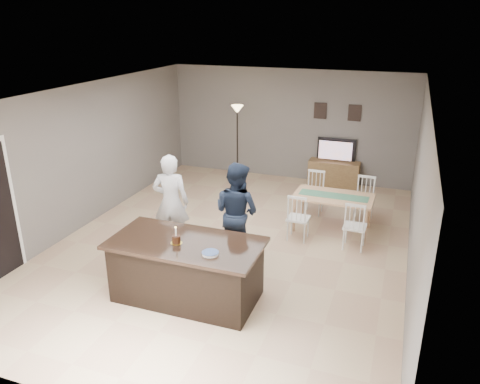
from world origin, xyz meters
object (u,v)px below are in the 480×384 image
(man, at_px, (237,212))
(birthday_cake, at_px, (176,239))
(television, at_px, (336,150))
(plate_stack, at_px, (210,253))
(kitchen_island, at_px, (187,270))
(floor_lamp, at_px, (237,123))
(woman, at_px, (171,202))
(tv_console, at_px, (334,173))
(dining_table, at_px, (333,202))

(man, height_order, birthday_cake, man)
(man, bearing_deg, television, -84.48)
(plate_stack, bearing_deg, man, 97.61)
(birthday_cake, bearing_deg, kitchen_island, 39.31)
(birthday_cake, bearing_deg, television, 77.20)
(plate_stack, height_order, floor_lamp, floor_lamp)
(woman, distance_m, man, 1.21)
(kitchen_island, height_order, tv_console, kitchen_island)
(plate_stack, bearing_deg, floor_lamp, 106.36)
(kitchen_island, height_order, man, man)
(birthday_cake, xyz_separation_m, floor_lamp, (-0.94, 5.03, 0.52))
(birthday_cake, height_order, floor_lamp, floor_lamp)
(woman, distance_m, floor_lamp, 3.65)
(kitchen_island, relative_size, floor_lamp, 1.13)
(woman, xyz_separation_m, floor_lamp, (-0.10, 3.60, 0.63))
(tv_console, xyz_separation_m, floor_lamp, (-2.25, -0.62, 1.18))
(woman, bearing_deg, dining_table, -160.55)
(floor_lamp, bearing_deg, man, -70.02)
(kitchen_island, distance_m, dining_table, 3.43)
(kitchen_island, relative_size, woman, 1.26)
(kitchen_island, distance_m, television, 5.78)
(tv_console, relative_size, dining_table, 0.72)
(kitchen_island, distance_m, woman, 1.69)
(plate_stack, xyz_separation_m, floor_lamp, (-1.52, 5.18, 0.56))
(television, height_order, man, man)
(tv_console, bearing_deg, kitchen_island, -102.16)
(tv_console, bearing_deg, man, -102.52)
(kitchen_island, xyz_separation_m, tv_console, (1.20, 5.57, -0.15))
(television, bearing_deg, woman, 63.47)
(kitchen_island, bearing_deg, woman, 124.90)
(tv_console, distance_m, television, 0.57)
(television, bearing_deg, birthday_cake, 77.20)
(tv_console, distance_m, man, 4.36)
(plate_stack, distance_m, dining_table, 3.47)
(man, bearing_deg, dining_table, -110.08)
(kitchen_island, height_order, woman, woman)
(kitchen_island, bearing_deg, plate_stack, -25.73)
(floor_lamp, bearing_deg, woman, -88.35)
(television, distance_m, woman, 4.79)
(plate_stack, height_order, dining_table, plate_stack)
(television, bearing_deg, floor_lamp, 17.11)
(kitchen_island, xyz_separation_m, floor_lamp, (-1.05, 4.95, 1.03))
(birthday_cake, xyz_separation_m, dining_table, (1.68, 3.13, -0.39))
(woman, xyz_separation_m, dining_table, (2.52, 1.69, -0.28))
(television, xyz_separation_m, woman, (-2.14, -4.29, -0.01))
(kitchen_island, height_order, plate_stack, plate_stack)
(kitchen_island, distance_m, tv_console, 5.70)
(woman, bearing_deg, tv_console, -131.32)
(woman, bearing_deg, television, -130.94)
(woman, bearing_deg, floor_lamp, -102.76)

